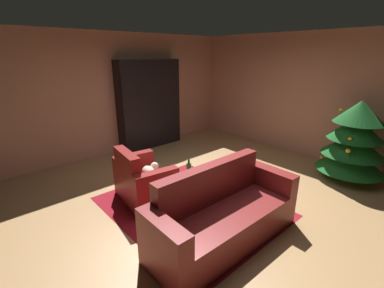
{
  "coord_description": "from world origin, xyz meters",
  "views": [
    {
      "loc": [
        2.76,
        -2.83,
        2.28
      ],
      "look_at": [
        -0.24,
        -0.15,
        0.89
      ],
      "focal_mm": 24.84,
      "sensor_mm": 36.0,
      "label": 1
    }
  ],
  "objects": [
    {
      "name": "bookshelf_unit",
      "position": [
        -2.75,
        0.8,
        1.06
      ],
      "size": [
        0.34,
        1.62,
        2.13
      ],
      "color": "black",
      "rests_on": "ground"
    },
    {
      "name": "wall_back",
      "position": [
        0.0,
        3.06,
        1.36
      ],
      "size": [
        6.05,
        0.06,
        2.72
      ],
      "primitive_type": "cube",
      "color": "tan",
      "rests_on": "ground"
    },
    {
      "name": "ground_plane",
      "position": [
        0.0,
        0.0,
        0.0
      ],
      "size": [
        7.28,
        7.28,
        0.0
      ],
      "primitive_type": "plane",
      "color": "tan"
    },
    {
      "name": "area_rug",
      "position": [
        0.06,
        -0.45,
        0.0
      ],
      "size": [
        2.59,
        2.14,
        0.01
      ],
      "primitive_type": "cube",
      "color": "maroon",
      "rests_on": "ground"
    },
    {
      "name": "coffee_table",
      "position": [
        -0.07,
        -0.52,
        0.37
      ],
      "size": [
        0.65,
        0.65,
        0.41
      ],
      "color": "black",
      "rests_on": "ground"
    },
    {
      "name": "decorated_tree",
      "position": [
        1.3,
        2.45,
        0.75
      ],
      "size": [
        1.17,
        1.17,
        1.49
      ],
      "color": "brown",
      "rests_on": "ground"
    },
    {
      "name": "armchair_red",
      "position": [
        -0.59,
        -0.88,
        0.31
      ],
      "size": [
        1.09,
        0.82,
        0.89
      ],
      "color": "maroon",
      "rests_on": "ground"
    },
    {
      "name": "wall_left",
      "position": [
        -2.99,
        0.0,
        1.36
      ],
      "size": [
        0.06,
        6.19,
        2.72
      ],
      "primitive_type": "cube",
      "color": "tan",
      "rests_on": "ground"
    },
    {
      "name": "book_stack_on_table",
      "position": [
        -0.03,
        -0.54,
        0.47
      ],
      "size": [
        0.21,
        0.17,
        0.12
      ],
      "color": "gold",
      "rests_on": "coffee_table"
    },
    {
      "name": "couch_red",
      "position": [
        0.89,
        -0.64,
        0.33
      ],
      "size": [
        0.78,
        2.08,
        0.95
      ],
      "color": "maroon",
      "rests_on": "ground"
    },
    {
      "name": "bottle_on_table",
      "position": [
        -0.09,
        -0.35,
        0.54
      ],
      "size": [
        0.08,
        0.08,
        0.32
      ],
      "color": "#21511E",
      "rests_on": "coffee_table"
    }
  ]
}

